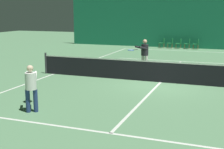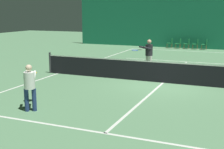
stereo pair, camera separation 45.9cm
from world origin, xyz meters
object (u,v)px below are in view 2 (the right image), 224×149
Objects in this scene: courtside_chair_0 at (171,42)px; courtside_chair_4 at (205,44)px; tennis_net at (163,72)px; courtside_chair_3 at (196,43)px; player_near at (30,84)px; courtside_chair_2 at (187,43)px; courtside_chair_1 at (179,43)px; player_far at (148,53)px.

courtside_chair_0 and courtside_chair_4 have the same top height.
tennis_net is 13.51m from courtside_chair_3.
tennis_net is 6.32m from player_near.
player_near is 1.80× the size of courtside_chair_2.
courtside_chair_1 is at bearing -90.00° from courtside_chair_2.
player_far is (1.55, 8.08, 0.10)m from player_near.
courtside_chair_0 is at bearing -90.00° from courtside_chair_3.
player_far reaches higher than courtside_chair_0.
courtside_chair_2 is 1.00× the size of courtside_chair_3.
tennis_net is 14.29× the size of courtside_chair_4.
courtside_chair_1 is at bearing -90.00° from courtside_chair_3.
courtside_chair_1 is (-1.89, 13.50, -0.03)m from tennis_net.
courtside_chair_3 is 1.00× the size of courtside_chair_4.
courtside_chair_3 is (2.18, 0.00, 0.00)m from courtside_chair_0.
courtside_chair_0 is (-2.61, 13.50, -0.03)m from tennis_net.
courtside_chair_1 and courtside_chair_2 have the same top height.
player_near is 1.80× the size of courtside_chair_1.
tennis_net reaches higher than courtside_chair_0.
player_near is 19.16m from courtside_chair_2.
courtside_chair_0 is 1.00× the size of courtside_chair_2.
player_near is at bearing 20.27° from player_far.
courtside_chair_1 is at bearing 90.00° from courtside_chair_0.
courtside_chair_0 is (0.37, 19.06, -0.40)m from player_near.
courtside_chair_1 is at bearing 97.95° from tennis_net.
courtside_chair_2 is at bearing -90.00° from courtside_chair_4.
courtside_chair_4 is (0.29, 13.50, -0.03)m from tennis_net.
courtside_chair_2 is (0.27, 10.98, -0.49)m from player_far.
courtside_chair_4 is at bearing 88.77° from tennis_net.
courtside_chair_0 is 1.00× the size of courtside_chair_4.
courtside_chair_0 and courtside_chair_2 have the same top height.
courtside_chair_3 is at bearing 90.00° from courtside_chair_1.
courtside_chair_0 is at bearing -32.37° from player_near.
courtside_chair_2 is (1.82, 19.06, -0.40)m from player_near.
courtside_chair_1 is at bearing -90.00° from courtside_chair_4.
courtside_chair_3 is (2.55, 19.06, -0.40)m from player_near.
tennis_net is 13.75m from courtside_chair_0.
courtside_chair_0 is at bearing -90.00° from courtside_chair_1.
player_far is at bearing 2.36° from courtside_chair_1.
courtside_chair_0 is at bearing -90.00° from courtside_chair_4.
player_far reaches higher than courtside_chair_1.
player_far is 2.00× the size of courtside_chair_3.
player_near is at bearing -5.46° from courtside_chair_2.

